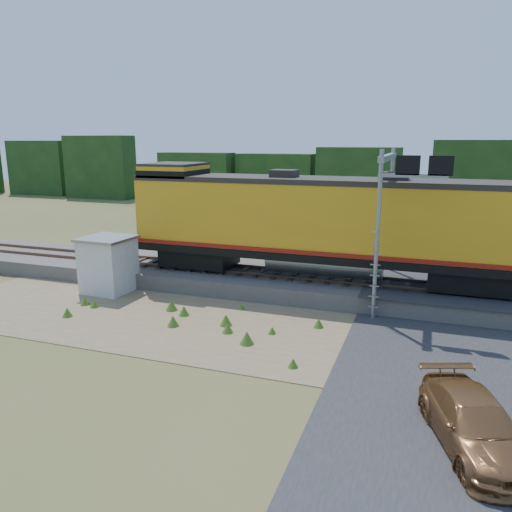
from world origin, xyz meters
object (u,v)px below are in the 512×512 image
at_px(shed, 108,264).
at_px(signal_gantry, 393,190).
at_px(locomotive, 319,222).
at_px(car, 475,424).

xyz_separation_m(shed, signal_gantry, (13.28, 2.49, 3.90)).
bearing_deg(signal_gantry, locomotive, 168.98).
distance_m(signal_gantry, car, 11.92).
relative_size(locomotive, shed, 7.39).
bearing_deg(car, locomotive, 101.31).
bearing_deg(shed, locomotive, 20.08).
distance_m(locomotive, shed, 10.58).
relative_size(shed, car, 0.63).
relative_size(signal_gantry, car, 1.60).
distance_m(shed, car, 18.22).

